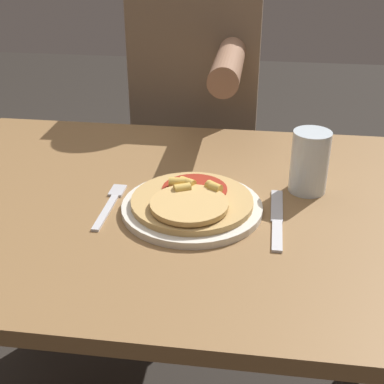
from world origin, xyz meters
name	(u,v)px	position (x,y,z in m)	size (l,w,h in m)	color
dining_table	(179,250)	(0.00, 0.00, 0.61)	(1.10, 0.78, 0.73)	olive
plate	(192,207)	(0.03, -0.04, 0.74)	(0.27, 0.27, 0.01)	silver
pizza	(192,200)	(0.03, -0.04, 0.75)	(0.23, 0.23, 0.04)	tan
fork	(111,203)	(-0.13, -0.03, 0.73)	(0.03, 0.18, 0.00)	silver
knife	(277,219)	(0.19, -0.05, 0.73)	(0.02, 0.22, 0.00)	silver
drinking_glass	(310,162)	(0.25, 0.08, 0.79)	(0.07, 0.07, 0.13)	silver
person_diner	(197,106)	(-0.04, 0.61, 0.71)	(0.36, 0.52, 1.22)	#2D2D38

